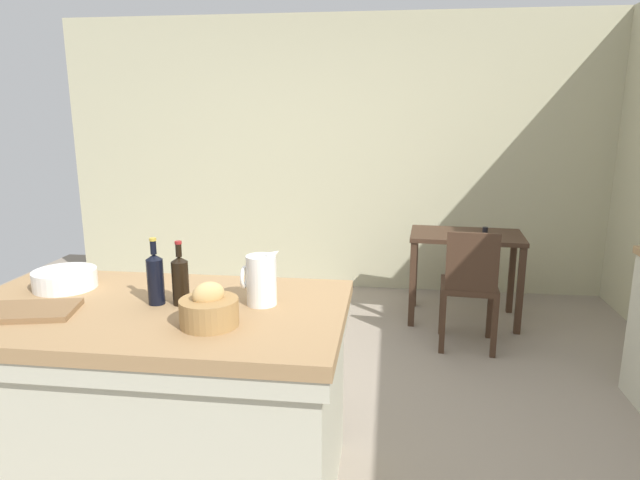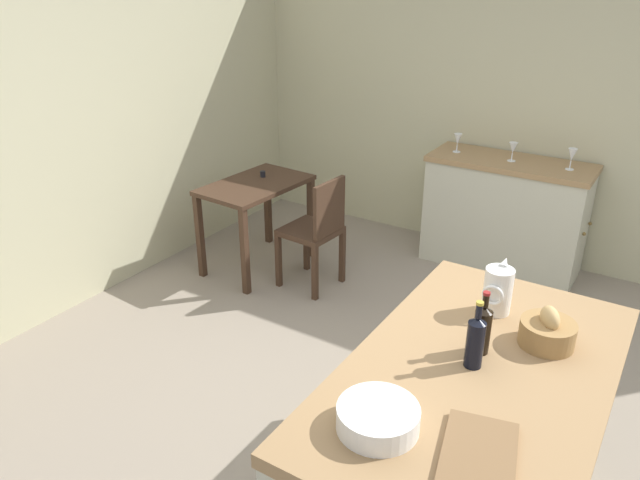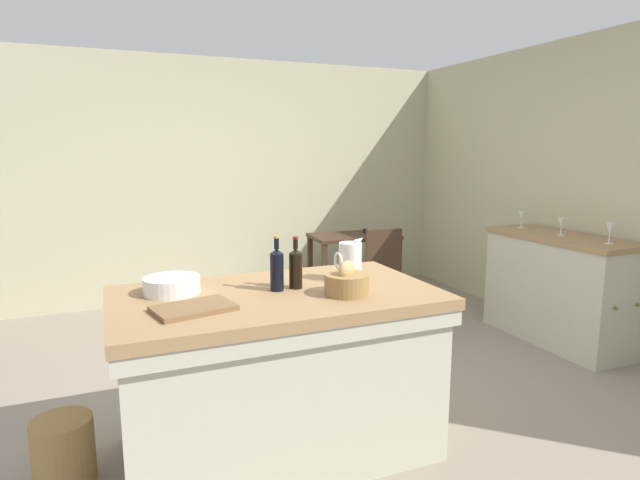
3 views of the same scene
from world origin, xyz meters
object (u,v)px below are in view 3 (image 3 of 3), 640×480
Objects in this scene: writing_desk at (354,246)px; wine_bottle_amber at (277,269)px; pitcher at (350,261)px; wine_glass_left at (562,223)px; side_cabinet at (558,288)px; wicker_hamper at (64,451)px; wine_bottle_dark at (296,267)px; cutting_board at (194,308)px; wooden_chair at (378,270)px; wash_bowl at (172,285)px; island_table at (277,367)px; wine_glass_far_left at (610,229)px; bread_basket at (347,282)px; wine_glass_middle at (522,216)px.

wine_bottle_amber is (-1.63, -2.37, 0.40)m from writing_desk.
wine_glass_left is at bearing 14.60° from pitcher.
side_cabinet is 3.85m from wicker_hamper.
wine_bottle_amber is 1.96× the size of wine_glass_left.
wine_bottle_dark is at bearing -4.42° from wicker_hamper.
cutting_board is at bearing -129.37° from writing_desk.
wooden_chair is 2.68m from wash_bowl.
wash_bowl is at bearing -134.18° from writing_desk.
island_table is at bearing -7.02° from wicker_hamper.
wine_glass_far_left is (2.72, 0.20, 0.02)m from wine_bottle_amber.
wash_bowl is 0.86× the size of wicker_hamper.
wine_glass_left reaches higher than bread_basket.
side_cabinet is at bearing 19.42° from bread_basket.
cutting_board is at bearing -165.42° from wine_glass_left.
wash_bowl is 3.25m from wine_glass_far_left.
island_table is 7.29× the size of bread_basket.
wine_glass_far_left is 1.09× the size of wine_glass_left.
wine_glass_middle is 0.46× the size of wicker_hamper.
pitcher reaches higher than wine_glass_far_left.
cutting_board is 1.01m from wicker_hamper.
side_cabinet is at bearing -57.62° from writing_desk.
wash_bowl is (-0.51, 0.19, 0.46)m from island_table.
side_cabinet is 4.98× the size of pitcher.
writing_desk is at bearing 116.88° from wine_glass_far_left.
wooden_chair is 5.54× the size of wine_glass_far_left.
side_cabinet is 1.38× the size of writing_desk.
wine_glass_left is (1.07, -1.73, 0.41)m from writing_desk.
bread_basket is at bearing -119.02° from pitcher.
island_table is 11.17× the size of wine_glass_left.
writing_desk is 3.33× the size of wine_bottle_dark.
side_cabinet is (2.74, 0.67, -0.02)m from island_table.
wine_glass_far_left is at bearing -63.12° from writing_desk.
wash_bowl is at bearing -171.48° from wine_glass_left.
island_table is 2.80m from wine_glass_far_left.
bread_basket is (-0.15, -0.26, -0.05)m from pitcher.
wine_bottle_dark is (-1.48, -1.75, 0.52)m from wooden_chair.
writing_desk is 3.61× the size of pitcher.
island_table is 6.45× the size of pitcher.
wine_glass_left reaches higher than wash_bowl.
wine_glass_left is at bearing 8.09° from wicker_hamper.
island_table is 2.40m from wooden_chair.
pitcher is at bearing -116.89° from writing_desk.
wooden_chair is 3.16m from wicker_hamper.
wine_glass_left is at bearing 13.29° from wine_bottle_amber.
wine_bottle_amber reaches higher than island_table.
side_cabinet is at bearing 14.53° from cutting_board.
bread_basket is at bearing -12.60° from wicker_hamper.
wine_glass_far_left is at bearing -53.75° from wooden_chair.
wooden_chair is 3.13× the size of wash_bowl.
wash_bowl is (-3.24, -0.49, 0.48)m from side_cabinet.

